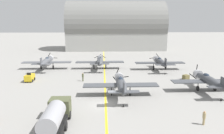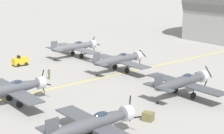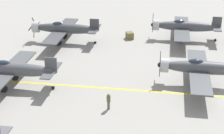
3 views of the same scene
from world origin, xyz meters
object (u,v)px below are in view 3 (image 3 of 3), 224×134
at_px(airplane_far_right, 63,29).
at_px(supply_crate_by_tanker, 130,35).
at_px(airplane_far_center, 11,69).
at_px(airplane_mid_center, 202,68).
at_px(ground_crew_walking, 109,101).
at_px(airplane_mid_right, 184,26).

bearing_deg(airplane_far_right, supply_crate_by_tanker, -55.90).
bearing_deg(airplane_far_right, airplane_far_center, -170.34).
xyz_separation_m(airplane_mid_center, airplane_far_right, (11.15, 18.62, 0.00)).
bearing_deg(airplane_far_right, airplane_mid_center, -105.02).
bearing_deg(ground_crew_walking, airplane_far_center, 73.76).
height_order(airplane_mid_center, airplane_far_center, airplane_mid_center).
distance_m(airplane_mid_right, airplane_far_right, 17.36).
bearing_deg(supply_crate_by_tanker, airplane_far_center, 148.83).
xyz_separation_m(airplane_mid_center, airplane_mid_right, (14.90, 1.66, 0.00)).
bearing_deg(airplane_far_right, ground_crew_walking, -136.24).
distance_m(airplane_far_center, supply_crate_by_tanker, 20.82).
bearing_deg(airplane_mid_right, ground_crew_walking, 159.55).
distance_m(airplane_mid_right, supply_crate_by_tanker, 8.00).
height_order(airplane_far_center, ground_crew_walking, airplane_far_center).
bearing_deg(airplane_far_right, airplane_mid_right, -61.65).
relative_size(airplane_mid_center, ground_crew_walking, 7.03).
bearing_deg(supply_crate_by_tanker, airplane_mid_center, -146.18).
height_order(airplane_far_right, ground_crew_walking, airplane_far_right).
bearing_deg(airplane_far_center, ground_crew_walking, -89.57).
distance_m(airplane_mid_center, airplane_far_right, 21.70).
xyz_separation_m(airplane_mid_right, ground_crew_walking, (-21.75, 7.43, -1.08)).
distance_m(airplane_far_right, ground_crew_walking, 20.39).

